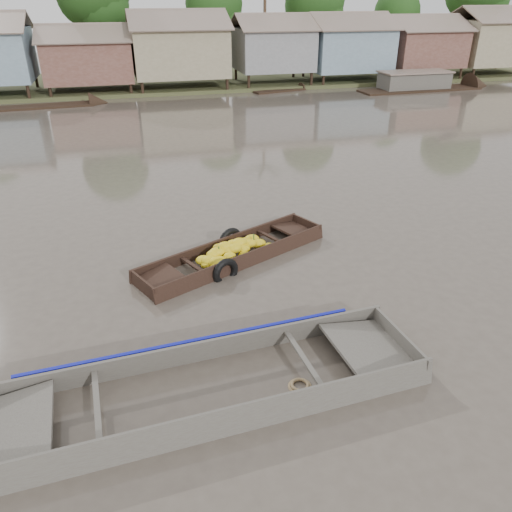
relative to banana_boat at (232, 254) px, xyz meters
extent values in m
plane|color=#4C433A|center=(-0.29, -2.55, -0.16)|extent=(120.00, 120.00, 0.00)
cube|color=#384723|center=(-0.29, 30.45, -0.16)|extent=(120.00, 12.00, 0.50)
cube|color=brown|center=(-4.09, 26.95, 2.04)|extent=(5.80, 4.60, 2.70)
cube|color=brown|center=(-4.09, 25.71, 3.84)|extent=(6.20, 2.67, 1.14)
cube|color=brown|center=(-4.09, 28.19, 3.84)|extent=(6.20, 2.67, 1.14)
cube|color=gray|center=(2.21, 26.95, 2.49)|extent=(6.50, 5.30, 3.30)
cube|color=brown|center=(2.21, 25.52, 4.59)|extent=(6.90, 3.08, 1.31)
cube|color=brown|center=(2.21, 28.38, 4.59)|extent=(6.90, 3.08, 1.31)
cube|color=slate|center=(9.21, 26.95, 2.44)|extent=(5.40, 4.70, 2.90)
cube|color=brown|center=(9.21, 25.68, 4.34)|extent=(5.80, 2.73, 1.17)
cube|color=brown|center=(9.21, 28.22, 4.34)|extent=(5.80, 2.73, 1.17)
cube|color=slate|center=(15.21, 26.95, 2.34)|extent=(6.00, 5.00, 3.10)
cube|color=brown|center=(15.21, 25.60, 4.34)|extent=(6.40, 2.90, 1.24)
cube|color=brown|center=(15.21, 28.30, 4.34)|extent=(6.40, 2.90, 1.24)
cube|color=brown|center=(21.71, 26.95, 2.29)|extent=(5.70, 4.90, 2.80)
cube|color=brown|center=(21.71, 25.63, 4.14)|extent=(6.10, 2.85, 1.21)
cube|color=brown|center=(21.71, 28.27, 4.14)|extent=(6.10, 2.85, 1.21)
cube|color=gray|center=(28.21, 26.95, 2.54)|extent=(6.30, 5.10, 3.40)
cube|color=brown|center=(28.21, 25.57, 4.69)|extent=(6.70, 2.96, 1.26)
cube|color=brown|center=(28.21, 28.33, 4.69)|extent=(6.70, 2.96, 1.26)
cylinder|color=#473323|center=(-3.29, 30.45, 2.99)|extent=(0.28, 0.28, 6.30)
cylinder|color=#473323|center=(5.71, 31.45, 2.47)|extent=(0.28, 0.28, 5.25)
sphere|color=#143611|center=(5.71, 31.45, 5.47)|extent=(4.50, 4.50, 4.50)
cylinder|color=#473323|center=(13.71, 30.45, 2.64)|extent=(0.28, 0.28, 5.60)
cylinder|color=#473323|center=(21.71, 31.45, 2.12)|extent=(0.28, 0.28, 4.55)
sphere|color=#143611|center=(21.71, 31.45, 4.72)|extent=(3.90, 3.90, 3.90)
cylinder|color=#473323|center=(28.71, 30.45, 3.17)|extent=(0.28, 0.28, 6.65)
cylinder|color=#473323|center=(9.71, 30.95, 3.84)|extent=(0.24, 0.24, 8.00)
cube|color=black|center=(0.07, 0.04, -0.24)|extent=(5.35, 3.23, 0.08)
cube|color=black|center=(-0.18, 0.57, -0.02)|extent=(5.08, 2.47, 0.51)
cube|color=black|center=(0.32, -0.49, -0.02)|extent=(5.08, 2.47, 0.51)
cube|color=black|center=(2.52, 1.19, -0.02)|extent=(0.56, 1.11, 0.49)
cube|color=black|center=(2.10, 0.99, 0.04)|extent=(1.29, 1.34, 0.19)
cube|color=black|center=(-2.39, -1.10, -0.02)|extent=(0.56, 1.11, 0.49)
cube|color=black|center=(-1.96, -0.90, 0.04)|extent=(1.29, 1.34, 0.19)
cube|color=black|center=(-1.11, -0.51, 0.08)|extent=(0.58, 1.09, 0.05)
cube|color=black|center=(1.24, 0.59, 0.08)|extent=(0.58, 1.09, 0.05)
ellipsoid|color=yellow|center=(0.05, -0.13, 0.24)|extent=(0.50, 0.44, 0.26)
ellipsoid|color=yellow|center=(0.22, 0.08, 0.27)|extent=(0.54, 0.47, 0.28)
ellipsoid|color=yellow|center=(-0.13, -0.34, 0.14)|extent=(0.41, 0.36, 0.21)
ellipsoid|color=yellow|center=(-0.19, 0.06, 0.16)|extent=(0.47, 0.41, 0.24)
ellipsoid|color=yellow|center=(0.30, -0.05, 0.14)|extent=(0.46, 0.40, 0.24)
ellipsoid|color=yellow|center=(0.80, 0.23, 0.11)|extent=(0.49, 0.43, 0.25)
ellipsoid|color=yellow|center=(0.17, -0.02, 0.19)|extent=(0.48, 0.42, 0.24)
ellipsoid|color=yellow|center=(-0.40, -0.49, 0.02)|extent=(0.52, 0.45, 0.26)
ellipsoid|color=yellow|center=(0.15, 0.45, 0.08)|extent=(0.46, 0.40, 0.24)
ellipsoid|color=yellow|center=(-0.19, -0.02, 0.27)|extent=(0.50, 0.44, 0.26)
ellipsoid|color=yellow|center=(-0.53, -0.17, 0.16)|extent=(0.45, 0.40, 0.23)
ellipsoid|color=yellow|center=(-0.09, -0.12, 0.19)|extent=(0.49, 0.43, 0.25)
ellipsoid|color=yellow|center=(-0.57, -0.62, -0.03)|extent=(0.42, 0.37, 0.22)
ellipsoid|color=yellow|center=(0.52, 0.55, 0.05)|extent=(0.46, 0.40, 0.24)
ellipsoid|color=yellow|center=(-0.73, -0.39, -0.01)|extent=(0.41, 0.36, 0.21)
ellipsoid|color=yellow|center=(-0.03, 0.13, 0.18)|extent=(0.51, 0.44, 0.26)
ellipsoid|color=yellow|center=(0.54, 0.09, 0.21)|extent=(0.42, 0.36, 0.21)
ellipsoid|color=yellow|center=(-0.66, -0.34, 0.08)|extent=(0.53, 0.47, 0.27)
ellipsoid|color=yellow|center=(-0.42, -0.41, 0.08)|extent=(0.47, 0.41, 0.24)
ellipsoid|color=yellow|center=(0.69, 0.56, 0.10)|extent=(0.52, 0.46, 0.27)
ellipsoid|color=yellow|center=(0.06, 0.13, 0.25)|extent=(0.41, 0.36, 0.21)
ellipsoid|color=yellow|center=(-0.80, -0.23, 0.06)|extent=(0.49, 0.43, 0.25)
ellipsoid|color=yellow|center=(-0.51, -0.44, 0.07)|extent=(0.53, 0.47, 0.27)
ellipsoid|color=yellow|center=(-0.44, -0.51, 0.03)|extent=(0.52, 0.46, 0.27)
ellipsoid|color=yellow|center=(-0.16, 0.15, 0.15)|extent=(0.47, 0.41, 0.24)
ellipsoid|color=yellow|center=(0.29, -0.22, 0.04)|extent=(0.43, 0.38, 0.22)
ellipsoid|color=yellow|center=(0.18, 0.50, 0.07)|extent=(0.44, 0.39, 0.23)
ellipsoid|color=yellow|center=(0.41, 0.14, 0.19)|extent=(0.49, 0.43, 0.25)
ellipsoid|color=yellow|center=(-0.30, 0.18, 0.15)|extent=(0.42, 0.37, 0.22)
ellipsoid|color=yellow|center=(-0.17, 0.20, 0.11)|extent=(0.43, 0.38, 0.22)
ellipsoid|color=yellow|center=(1.06, 0.13, 0.02)|extent=(0.44, 0.39, 0.23)
ellipsoid|color=yellow|center=(-0.41, -0.12, 0.18)|extent=(0.53, 0.47, 0.27)
cylinder|color=#3F6626|center=(-0.38, -0.17, 0.26)|extent=(0.04, 0.04, 0.18)
cylinder|color=#3F6626|center=(0.25, 0.12, 0.26)|extent=(0.04, 0.04, 0.18)
cylinder|color=#3F6626|center=(0.69, 0.33, 0.26)|extent=(0.04, 0.04, 0.18)
torus|color=black|center=(0.14, 0.81, 0.00)|extent=(0.77, 0.49, 0.77)
torus|color=black|center=(-0.36, -0.90, 0.00)|extent=(0.75, 0.48, 0.75)
cube|color=#49433D|center=(-1.53, -4.88, -0.24)|extent=(7.82, 2.16, 0.08)
cube|color=#49433D|center=(-1.59, -3.93, 0.04)|extent=(7.89, 0.67, 0.63)
cube|color=#49433D|center=(-1.47, -5.82, 0.04)|extent=(7.89, 0.67, 0.63)
cube|color=#49433D|center=(2.33, -4.63, 0.04)|extent=(0.18, 1.93, 0.60)
cube|color=#49433D|center=(1.66, -4.67, 0.12)|extent=(1.44, 1.75, 0.25)
cube|color=#49433D|center=(-4.71, -5.08, 0.12)|extent=(1.44, 1.75, 0.25)
cube|color=#49433D|center=(-3.37, -4.99, 0.17)|extent=(0.22, 1.86, 0.05)
cube|color=#49433D|center=(0.32, -4.76, 0.17)|extent=(0.22, 1.86, 0.05)
cube|color=#665E54|center=(-1.53, -4.88, -0.19)|extent=(5.97, 1.89, 0.02)
cube|color=#0F1498|center=(-1.59, -3.87, 0.28)|extent=(6.38, 0.50, 0.16)
torus|color=olive|center=(0.13, -5.08, -0.16)|extent=(0.44, 0.44, 0.06)
torus|color=olive|center=(0.13, -5.08, -0.12)|extent=(0.36, 0.36, 0.06)
cube|color=black|center=(19.01, 22.05, -0.21)|extent=(9.30, 2.35, 0.35)
cube|color=black|center=(-7.18, 22.68, -0.21)|extent=(6.49, 1.84, 0.35)
cube|color=black|center=(8.97, 24.27, -0.21)|extent=(4.09, 1.86, 0.35)
cube|color=black|center=(18.71, 22.45, 0.39)|extent=(5.00, 2.00, 1.20)
camera|label=1|loc=(-2.43, -11.52, 6.16)|focal=35.00mm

